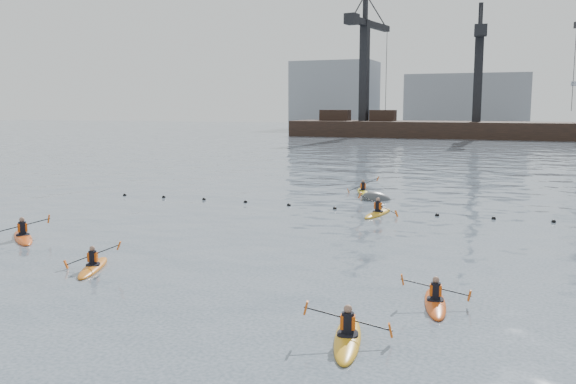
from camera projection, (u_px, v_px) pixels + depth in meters
name	position (u px, v px, depth m)	size (l,w,h in m)	color
ground	(151.00, 358.00, 14.85)	(400.00, 400.00, 0.00)	#35434D
float_line	(360.00, 210.00, 35.86)	(33.24, 0.73, 0.24)	black
barge_pier	(475.00, 128.00, 116.39)	(72.00, 19.30, 29.50)	black
skyline	(498.00, 93.00, 151.75)	(141.00, 28.00, 22.00)	gray
kayaker_0	(93.00, 266.00, 22.92)	(2.07, 3.16, 1.18)	orange
kayaker_1	(348.00, 337.00, 15.92)	(2.31, 3.52, 1.15)	gold
kayaker_2	(23.00, 236.00, 28.13)	(3.22, 2.90, 1.16)	#E25215
kayaker_3	(378.00, 213.00, 34.39)	(2.40, 3.53, 1.34)	gold
kayaker_4	(435.00, 302.00, 18.81)	(2.13, 3.24, 1.04)	#D34C13
kayaker_5	(363.00, 191.00, 43.15)	(2.16, 3.27, 1.28)	gold
mooring_buoy	(377.00, 200.00, 39.88)	(2.03, 1.20, 1.01)	#393C3E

